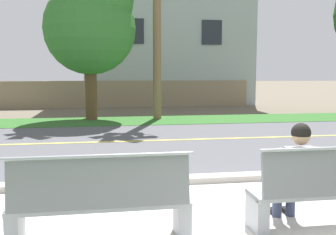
% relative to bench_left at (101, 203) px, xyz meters
% --- Properties ---
extents(ground_plane, '(140.00, 140.00, 0.00)m').
position_rel_bench_left_xyz_m(ground_plane, '(1.33, 7.83, -0.46)').
color(ground_plane, '#665B4C').
extents(sidewalk_pavement, '(44.00, 3.60, 0.01)m').
position_rel_bench_left_xyz_m(sidewalk_pavement, '(1.33, 0.23, -0.45)').
color(sidewalk_pavement, beige).
rests_on(sidewalk_pavement, ground_plane).
extents(curb_edge, '(44.00, 0.30, 0.11)m').
position_rel_bench_left_xyz_m(curb_edge, '(1.33, 2.18, -0.40)').
color(curb_edge, '#ADA89E').
rests_on(curb_edge, ground_plane).
extents(street_asphalt, '(52.00, 8.00, 0.01)m').
position_rel_bench_left_xyz_m(street_asphalt, '(1.33, 6.33, -0.46)').
color(street_asphalt, '#515156').
rests_on(street_asphalt, ground_plane).
extents(road_centre_line, '(48.00, 0.14, 0.01)m').
position_rel_bench_left_xyz_m(road_centre_line, '(1.33, 6.33, -0.45)').
color(road_centre_line, '#E0CC4C').
rests_on(road_centre_line, ground_plane).
extents(far_verge_grass, '(48.00, 2.80, 0.02)m').
position_rel_bench_left_xyz_m(far_verge_grass, '(1.33, 10.84, -0.45)').
color(far_verge_grass, '#2D6026').
rests_on(far_verge_grass, ground_plane).
extents(bench_left, '(1.92, 0.48, 1.01)m').
position_rel_bench_left_xyz_m(bench_left, '(0.00, 0.00, 0.00)').
color(bench_left, '#9EA0A8').
rests_on(bench_left, ground_plane).
extents(bench_right, '(1.92, 0.48, 1.01)m').
position_rel_bench_left_xyz_m(bench_right, '(2.66, 0.00, 0.00)').
color(bench_right, '#9EA0A8').
rests_on(bench_right, ground_plane).
extents(seated_person_grey, '(0.52, 0.68, 1.25)m').
position_rel_bench_left_xyz_m(seated_person_grey, '(2.28, 0.17, 0.22)').
color(seated_person_grey, '#333D56').
rests_on(seated_person_grey, ground_plane).
extents(shade_tree_left, '(3.48, 3.48, 5.75)m').
position_rel_bench_left_xyz_m(shade_tree_left, '(-0.27, 11.39, 3.27)').
color(shade_tree_left, brown).
rests_on(shade_tree_left, ground_plane).
extents(garden_wall, '(13.00, 0.36, 1.40)m').
position_rel_bench_left_xyz_m(garden_wall, '(1.35, 16.83, 0.24)').
color(garden_wall, gray).
rests_on(garden_wall, ground_plane).
extents(house_across_street, '(10.07, 6.91, 7.80)m').
position_rel_bench_left_xyz_m(house_across_street, '(3.79, 20.03, 3.49)').
color(house_across_street, '#A3ADB2').
rests_on(house_across_street, ground_plane).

